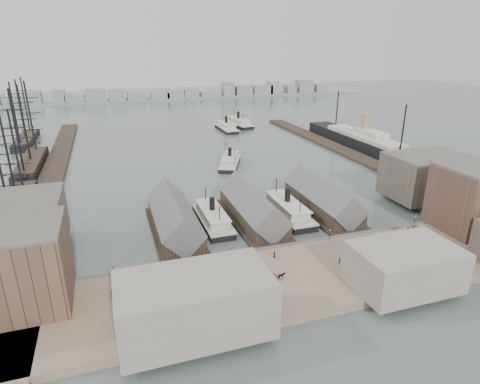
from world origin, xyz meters
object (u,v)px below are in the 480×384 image
object	(u,v)px
horse_cart_center	(279,276)
ocean_steamer	(364,142)
horse_cart_right	(385,269)
ferry_docked_west	(212,217)
tram	(421,239)
horse_cart_left	(124,290)

from	to	relation	value
horse_cart_center	ocean_steamer	bearing A→B (deg)	-54.09
horse_cart_right	ocean_steamer	bearing A→B (deg)	-43.55
horse_cart_right	horse_cart_center	bearing A→B (deg)	67.54
ferry_docked_west	tram	world-z (taller)	ferry_docked_west
ocean_steamer	tram	size ratio (longest dim) A/B	8.97
horse_cart_right	ferry_docked_west	bearing A→B (deg)	24.69
horse_cart_right	tram	bearing A→B (deg)	-76.19
ferry_docked_west	ocean_steamer	bearing A→B (deg)	33.16
ferry_docked_west	horse_cart_right	distance (m)	56.15
ocean_steamer	tram	xyz separation A→B (m)	(-53.60, -105.42, -0.36)
ferry_docked_west	horse_cart_left	size ratio (longest dim) A/B	5.93
ocean_steamer	horse_cart_left	world-z (taller)	ocean_steamer
horse_cart_left	ferry_docked_west	bearing A→B (deg)	-37.15
ferry_docked_west	horse_cart_right	size ratio (longest dim) A/B	5.70
ferry_docked_west	ocean_steamer	size ratio (longest dim) A/B	0.27
ferry_docked_west	horse_cart_right	xyz separation A→B (m)	(32.98, -45.44, 0.53)
horse_cart_left	ocean_steamer	bearing A→B (deg)	-48.75
horse_cart_center	ferry_docked_west	bearing A→B (deg)	-3.14
ocean_steamer	horse_cart_center	world-z (taller)	ocean_steamer
ocean_steamer	tram	distance (m)	118.26
horse_cart_left	tram	bearing A→B (deg)	-87.83
tram	ferry_docked_west	bearing A→B (deg)	154.20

